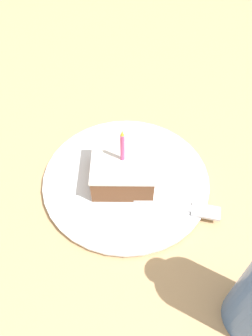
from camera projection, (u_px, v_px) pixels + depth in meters
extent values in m
cube|color=tan|center=(119.00, 176.00, 0.61)|extent=(2.40, 2.40, 0.04)
cylinder|color=silver|center=(126.00, 179.00, 0.57)|extent=(0.27, 0.27, 0.01)
cylinder|color=silver|center=(126.00, 178.00, 0.57)|extent=(0.29, 0.29, 0.00)
cube|color=brown|center=(123.00, 170.00, 0.55)|extent=(0.10, 0.10, 0.05)
cube|color=silver|center=(123.00, 160.00, 0.53)|extent=(0.10, 0.10, 0.01)
cylinder|color=#E04C8C|center=(122.00, 148.00, 0.50)|extent=(0.01, 0.01, 0.05)
cone|color=yellow|center=(122.00, 133.00, 0.48)|extent=(0.01, 0.01, 0.01)
cube|color=silver|center=(147.00, 201.00, 0.53)|extent=(0.04, 0.14, 0.01)
cube|color=silver|center=(206.00, 212.00, 0.52)|extent=(0.03, 0.05, 0.01)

